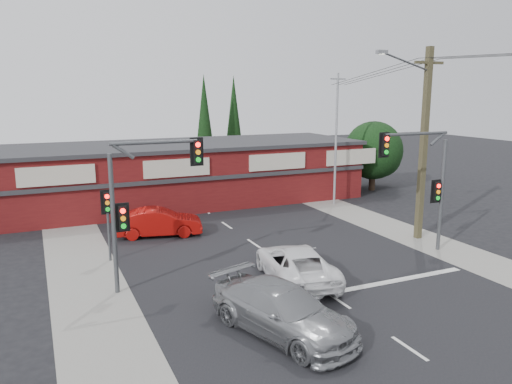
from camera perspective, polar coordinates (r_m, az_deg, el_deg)
name	(u,v)px	position (r m, az deg, el deg)	size (l,w,h in m)	color
ground	(309,281)	(21.29, 6.04, -10.05)	(120.00, 120.00, 0.00)	black
road_strip	(259,247)	(25.48, 0.36, -6.33)	(14.00, 70.00, 0.01)	black
verge_left	(83,271)	(23.45, -19.12, -8.56)	(3.00, 70.00, 0.02)	gray
verge_right	(393,229)	(29.87, 15.41, -4.06)	(3.00, 70.00, 0.02)	gray
stop_line	(399,280)	(22.07, 16.04, -9.63)	(6.50, 0.35, 0.01)	silver
white_suv	(296,264)	(20.97, 4.57, -8.19)	(2.48, 5.37, 1.49)	white
silver_suv	(283,310)	(16.64, 3.05, -13.36)	(2.25, 5.53, 1.61)	gray
red_sedan	(159,222)	(27.78, -11.03, -3.41)	(1.61, 4.63, 1.53)	#9D0D09
lane_dashes	(289,267)	(22.70, 3.83, -8.59)	(0.12, 41.06, 0.01)	silver
shop_building	(176,173)	(35.70, -9.11, 2.18)	(27.30, 8.40, 4.22)	#511011
tree_cluster	(372,153)	(41.16, 13.09, 4.32)	(5.90, 5.10, 5.50)	#2D2116
conifer_near	(204,119)	(43.32, -5.91, 8.32)	(1.80, 1.80, 9.25)	#2D2116
conifer_far	(234,117)	(46.39, -2.55, 8.57)	(1.80, 1.80, 9.25)	#2D2116
traffic_mast_left	(140,193)	(19.80, -13.07, -0.07)	(3.77, 0.27, 5.97)	#47494C
traffic_mast_right	(425,173)	(25.06, 18.76, 2.03)	(3.96, 0.27, 5.97)	#47494C
pedestal_signal	(107,211)	(23.87, -16.62, -2.06)	(0.55, 0.27, 3.38)	#47494C
utility_pole	(422,138)	(27.35, 18.46, 5.85)	(4.38, 0.59, 10.00)	#494329
steel_pole	(336,137)	(34.91, 9.14, 6.23)	(1.20, 0.16, 9.00)	gray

